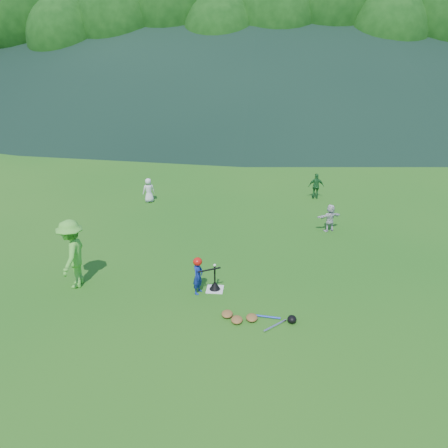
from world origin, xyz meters
name	(u,v)px	position (x,y,z in m)	size (l,w,h in m)	color
ground	(215,290)	(0.00, 0.00, 0.00)	(120.00, 120.00, 0.00)	#1A5D15
home_plate	(215,289)	(0.00, 0.00, 0.01)	(0.45, 0.45, 0.02)	silver
baseball	(215,265)	(0.00, 0.00, 0.74)	(0.08, 0.08, 0.08)	white
batter_child	(198,276)	(-0.42, -0.20, 0.50)	(0.37, 0.24, 1.00)	navy
adult_coach	(72,254)	(-3.80, -0.14, 0.95)	(1.23, 0.71, 1.91)	#55B836
fielder_a	(149,190)	(-3.60, 6.89, 0.51)	(0.50, 0.32, 1.02)	silver
fielder_c	(316,186)	(3.42, 8.02, 0.55)	(0.65, 0.27, 1.10)	#1C5D26
fielder_d	(330,218)	(3.56, 4.43, 0.50)	(0.92, 0.29, 0.99)	silver
batting_tee	(215,285)	(0.00, 0.00, 0.13)	(0.30, 0.30, 0.68)	black
batter_gear	(199,262)	(-0.40, -0.20, 0.91)	(0.71, 0.30, 0.36)	red
equipment_pile	(252,318)	(1.05, -1.33, 0.07)	(1.80, 0.76, 0.19)	olive
outfield_fence	(253,115)	(0.00, 28.00, 0.70)	(70.07, 0.08, 1.33)	gray
tree_line	(260,22)	(0.20, 33.83, 8.21)	(70.04, 11.40, 14.82)	#382314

